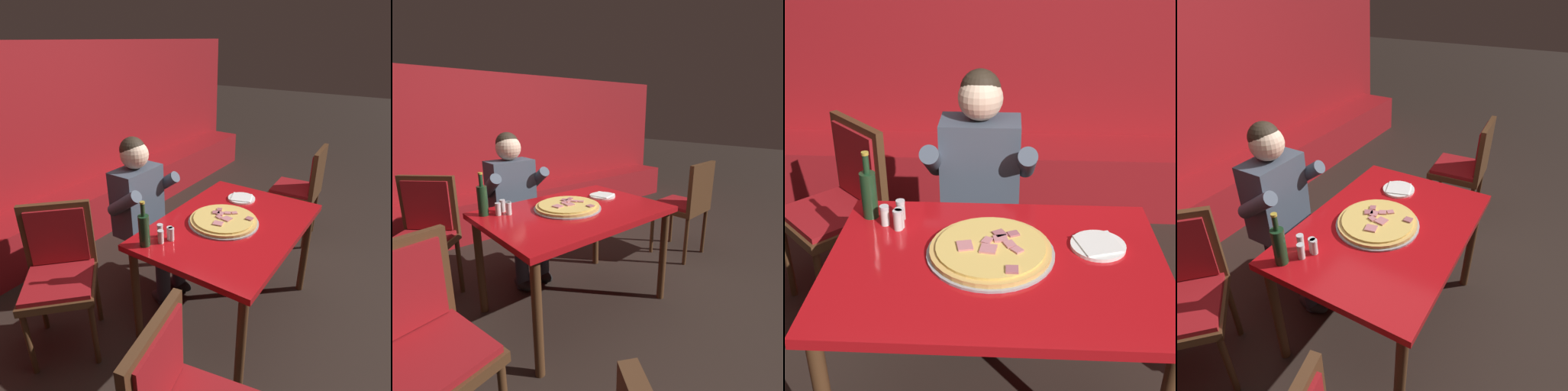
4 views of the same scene
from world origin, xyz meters
The scene contains 15 objects.
ground_plane centered at (0.00, 0.00, 0.00)m, with size 24.00×24.00×0.00m, color black.
booth_wall_panel centered at (0.00, 2.18, 0.95)m, with size 6.80×0.16×1.90m, color maroon.
booth_bench centered at (0.00, 1.86, 0.23)m, with size 6.46×0.48×0.46m, color maroon.
main_dining_table centered at (0.00, 0.00, 0.68)m, with size 1.25×0.89×0.77m.
pizza centered at (-0.02, 0.05, 0.79)m, with size 0.48×0.48×0.05m.
plate_white_paper centered at (0.39, 0.11, 0.78)m, with size 0.21×0.21×0.02m.
beer_bottle centered at (-0.53, 0.31, 0.88)m, with size 0.07×0.07×0.29m.
shaker_black_pepper centered at (-0.40, 0.29, 0.81)m, with size 0.04×0.04×0.09m.
shaker_oregano centered at (-0.39, 0.22, 0.81)m, with size 0.04×0.04×0.09m.
shaker_red_pepper_flakes centered at (-0.46, 0.24, 0.81)m, with size 0.04×0.04×0.09m.
shaker_parmesan centered at (-0.40, 0.21, 0.81)m, with size 0.04×0.04×0.09m.
diner_seated_blue_shirt centered at (-0.09, 0.67, 0.71)m, with size 0.53×0.53×1.27m.
dining_chair_near_left centered at (-1.13, -0.40, 0.57)m, with size 0.52×0.52×0.96m.
dining_chair_side_aisle centered at (-0.81, 0.79, 0.58)m, with size 0.62×0.62×0.98m.
dining_chair_far_right centered at (1.38, -0.08, 0.58)m, with size 0.47×0.47×0.97m.
Camera 2 is at (-1.28, -1.61, 1.44)m, focal length 28.00 mm.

